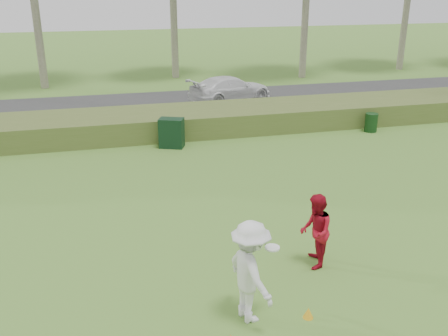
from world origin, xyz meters
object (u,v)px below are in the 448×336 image
object	(u,v)px
player_red	(316,231)
player_white	(250,272)
cone_yellow	(308,313)
car_right	(230,89)
utility_cabinet	(172,133)
trash_bin	(371,123)

from	to	relation	value
player_red	player_white	bearing A→B (deg)	-34.79
cone_yellow	car_right	xyz separation A→B (m)	(3.18, 17.42, 0.59)
player_white	car_right	size ratio (longest dim) A/B	0.44
utility_cabinet	car_right	size ratio (longest dim) A/B	0.25
car_right	utility_cabinet	bearing A→B (deg)	129.99
cone_yellow	car_right	size ratio (longest dim) A/B	0.05
trash_bin	player_white	bearing A→B (deg)	-128.99
player_white	player_red	size ratio (longest dim) A/B	1.18
player_red	utility_cabinet	xyz separation A→B (m)	(-1.73, 9.08, -0.28)
player_red	trash_bin	size ratio (longest dim) A/B	2.17
player_white	utility_cabinet	world-z (taller)	player_white
player_white	cone_yellow	size ratio (longest dim) A/B	9.10
player_white	utility_cabinet	xyz separation A→B (m)	(0.17, 10.49, -0.43)
player_red	car_right	world-z (taller)	player_red
cone_yellow	trash_bin	bearing A→B (deg)	55.36
car_right	player_red	bearing A→B (deg)	152.99
player_white	utility_cabinet	size ratio (longest dim) A/B	1.77
utility_cabinet	cone_yellow	bearing A→B (deg)	-63.07
utility_cabinet	car_right	xyz separation A→B (m)	(4.07, 6.65, 0.15)
player_red	utility_cabinet	world-z (taller)	player_red
cone_yellow	utility_cabinet	bearing A→B (deg)	94.69
trash_bin	player_red	bearing A→B (deg)	-125.96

